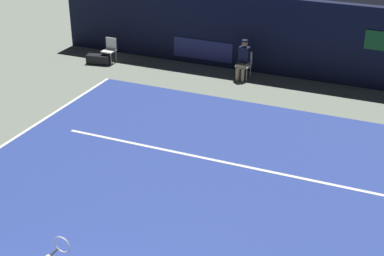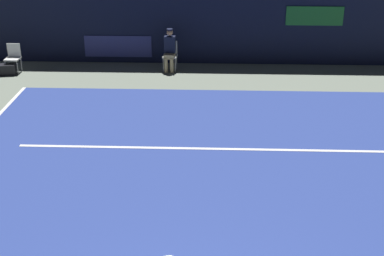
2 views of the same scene
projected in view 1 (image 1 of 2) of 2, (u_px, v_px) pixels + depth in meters
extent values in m
plane|color=gray|center=(180.00, 203.00, 12.63)|extent=(32.90, 32.90, 0.00)
cube|color=navy|center=(180.00, 202.00, 12.63)|extent=(10.64, 11.62, 0.01)
cube|color=white|center=(214.00, 160.00, 14.30)|extent=(8.30, 0.10, 0.01)
cube|color=#141933|center=(288.00, 38.00, 19.10)|extent=(16.78, 0.30, 2.60)
cube|color=navy|center=(203.00, 50.00, 20.34)|extent=(2.20, 0.04, 0.70)
cylinder|color=black|center=(51.00, 255.00, 8.88)|extent=(0.04, 0.30, 0.03)
torus|color=#B2B2B7|center=(62.00, 245.00, 9.10)|extent=(0.30, 0.03, 0.30)
cube|color=white|center=(243.00, 66.00, 19.14)|extent=(0.46, 0.43, 0.04)
cube|color=white|center=(246.00, 57.00, 19.20)|extent=(0.42, 0.06, 0.42)
cylinder|color=#B2B2B7|center=(236.00, 73.00, 19.18)|extent=(0.03, 0.03, 0.46)
cylinder|color=#B2B2B7|center=(246.00, 75.00, 19.02)|extent=(0.03, 0.03, 0.46)
cylinder|color=#B2B2B7|center=(240.00, 70.00, 19.45)|extent=(0.03, 0.03, 0.46)
cylinder|color=#B2B2B7|center=(250.00, 72.00, 19.30)|extent=(0.03, 0.03, 0.46)
cube|color=tan|center=(243.00, 65.00, 19.05)|extent=(0.34, 0.42, 0.14)
cylinder|color=tan|center=(238.00, 74.00, 19.06)|extent=(0.11, 0.11, 0.46)
cylinder|color=tan|center=(243.00, 75.00, 18.99)|extent=(0.11, 0.11, 0.46)
cube|color=#141933|center=(244.00, 55.00, 19.01)|extent=(0.35, 0.24, 0.52)
sphere|color=tan|center=(245.00, 43.00, 18.84)|extent=(0.20, 0.20, 0.20)
cylinder|color=#141933|center=(245.00, 41.00, 18.80)|extent=(0.19, 0.19, 0.04)
cube|color=white|center=(109.00, 51.00, 20.55)|extent=(0.45, 0.41, 0.04)
cube|color=white|center=(111.00, 43.00, 20.61)|extent=(0.42, 0.04, 0.42)
cylinder|color=#B2B2B7|center=(102.00, 58.00, 20.57)|extent=(0.03, 0.03, 0.44)
cylinder|color=#B2B2B7|center=(111.00, 59.00, 20.43)|extent=(0.03, 0.03, 0.44)
cylinder|color=#B2B2B7|center=(107.00, 55.00, 20.85)|extent=(0.03, 0.03, 0.44)
cylinder|color=#B2B2B7|center=(116.00, 56.00, 20.71)|extent=(0.03, 0.03, 0.44)
cube|color=black|center=(99.00, 59.00, 20.60)|extent=(0.88, 0.45, 0.32)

